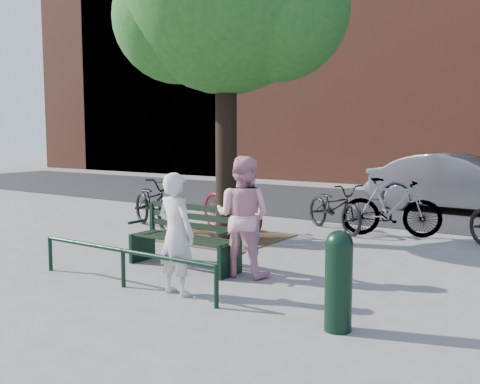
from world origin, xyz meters
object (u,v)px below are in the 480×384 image
Objects in this scene: person_right at (243,216)px; bollard at (339,277)px; bicycle_c at (334,207)px; parked_car at (461,183)px; litter_bin at (250,222)px; park_bench at (187,235)px; person_left at (176,234)px.

bollard is at bearing 138.66° from person_right.
bollard is at bearing -122.55° from bicycle_c.
bollard is 9.37m from parked_car.
bicycle_c is at bearing 71.37° from litter_bin.
parked_car is (-0.82, 9.33, 0.19)m from bollard.
person_right is at bearing 4.28° from park_bench.
bicycle_c is (-0.39, 3.94, -0.34)m from person_right.
person_right is 3.98m from bicycle_c.
parked_car is (2.11, 8.19, 0.26)m from park_bench.
parked_car is at bearing 12.42° from bicycle_c.
person_right reaches higher than park_bench.
bicycle_c is at bearing -94.03° from person_right.
litter_bin is at bearing -69.07° from person_right.
bicycle_c is (-0.21, 5.14, -0.26)m from person_left.
parked_car reaches higher than bollard.
person_left is (0.77, -1.13, 0.28)m from park_bench.
person_left is 1.48× the size of bollard.
park_bench is at bearing -85.71° from litter_bin.
park_bench reaches higher than litter_bin.
person_left is 9.41m from parked_car.
park_bench is 1.70× the size of bollard.
person_right is at bearing 148.33° from bollard.
person_right is at bearing -93.58° from person_left.
bollard is (2.16, -0.02, -0.21)m from person_left.
bicycle_c is at bearing 82.04° from park_bench.
park_bench is at bearing 171.14° from parked_car.
park_bench is 0.39× the size of parked_car.
bollard is 0.23× the size of parked_car.
bicycle_c is 0.42× the size of parked_car.
bicycle_c reaches higher than park_bench.
parked_car reaches higher than bicycle_c.
person_right reaches higher than litter_bin.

